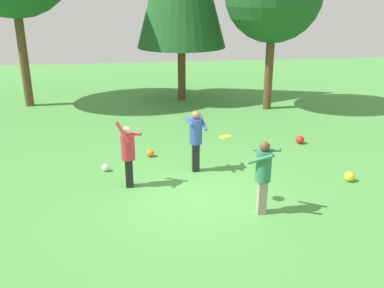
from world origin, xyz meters
The scene contains 9 objects.
ground_plane centered at (0.00, 0.00, 0.00)m, with size 40.00×40.00×0.00m, color #4C9342.
person_thrower centered at (-1.64, 0.64, 0.95)m, with size 0.64×0.65×1.76m.
person_catcher centered at (1.27, -1.12, 1.01)m, with size 0.75×0.73×1.69m.
person_bystander centered at (0.15, 1.39, 1.02)m, with size 0.58×0.66×1.71m.
frisbee centered at (0.52, -0.58, 1.65)m, with size 0.38×0.38×0.06m.
ball_orange centered at (-1.05, 2.61, 0.11)m, with size 0.22×0.22×0.22m, color orange.
ball_yellow centered at (4.02, 0.18, 0.13)m, with size 0.26×0.26×0.26m, color yellow.
ball_red centered at (3.81, 3.10, 0.14)m, with size 0.27×0.27×0.27m, color red.
ball_white centered at (-2.31, 1.69, 0.10)m, with size 0.20×0.20×0.20m, color white.
Camera 1 is at (-1.38, -9.23, 4.72)m, focal length 39.69 mm.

